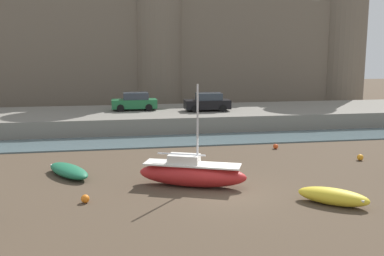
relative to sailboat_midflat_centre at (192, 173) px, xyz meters
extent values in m
plane|color=#4C3D2D|center=(1.52, -1.29, -0.68)|extent=(160.00, 160.00, 0.00)
cube|color=slate|center=(1.52, 11.56, -0.63)|extent=(80.00, 4.50, 0.10)
cube|color=slate|center=(1.52, 18.81, 0.03)|extent=(57.48, 10.00, 1.42)
cube|color=#706354|center=(1.52, 30.43, 5.65)|extent=(45.48, 2.80, 12.66)
cylinder|color=#706354|center=(1.52, 30.43, 7.94)|extent=(5.73, 5.73, 17.25)
cylinder|color=#706354|center=(24.26, 30.43, 7.94)|extent=(5.73, 5.73, 17.25)
ellipsoid|color=red|center=(0.02, -0.01, -0.09)|extent=(5.68, 3.45, 1.19)
cube|color=silver|center=(0.02, -0.01, 0.47)|extent=(4.98, 3.00, 0.08)
cube|color=silver|center=(-0.36, 0.15, 0.73)|extent=(1.79, 1.45, 0.44)
cylinder|color=silver|center=(0.28, -0.12, 2.53)|extent=(0.10, 0.10, 4.03)
cylinder|color=silver|center=(-0.49, 0.21, 0.96)|extent=(2.34, 1.04, 0.08)
ellipsoid|color=#1E6B47|center=(-6.35, 2.99, -0.37)|extent=(3.02, 3.84, 0.63)
ellipsoid|color=#339266|center=(-6.35, 2.99, -0.31)|extent=(2.43, 3.12, 0.34)
cube|color=beige|center=(-6.20, 2.75, -0.27)|extent=(1.03, 0.74, 0.06)
cube|color=beige|center=(-7.10, 4.23, -0.29)|extent=(0.75, 0.60, 0.08)
ellipsoid|color=yellow|center=(5.77, -3.84, -0.31)|extent=(3.11, 2.88, 0.75)
ellipsoid|color=#F2F246|center=(5.77, -3.84, -0.25)|extent=(2.52, 2.32, 0.41)
cube|color=beige|center=(5.59, -3.69, -0.21)|extent=(0.75, 0.83, 0.06)
cube|color=beige|center=(6.71, -4.64, -0.23)|extent=(0.60, 0.63, 0.08)
sphere|color=#E04C1E|center=(7.37, 7.63, -0.50)|extent=(0.36, 0.36, 0.36)
sphere|color=orange|center=(-5.21, -1.66, -0.49)|extent=(0.39, 0.39, 0.39)
sphere|color=orange|center=(11.42, 3.49, -0.49)|extent=(0.39, 0.39, 0.39)
cube|color=black|center=(4.61, 17.83, 1.34)|extent=(4.11, 1.72, 0.80)
cube|color=#2D3842|center=(4.76, 17.83, 2.04)|extent=(2.26, 1.51, 0.64)
cylinder|color=black|center=(3.34, 16.99, 1.06)|extent=(0.64, 0.18, 0.64)
cylinder|color=black|center=(3.35, 18.69, 1.06)|extent=(0.64, 0.18, 0.64)
cylinder|color=black|center=(5.88, 16.98, 1.06)|extent=(0.64, 0.18, 0.64)
cylinder|color=black|center=(5.89, 18.68, 1.06)|extent=(0.64, 0.18, 0.64)
cube|color=#1E6638|center=(-1.88, 19.49, 1.34)|extent=(4.11, 1.72, 0.80)
cube|color=#2D3842|center=(-1.73, 19.49, 2.04)|extent=(2.26, 1.51, 0.64)
cylinder|color=black|center=(-3.16, 18.64, 1.06)|extent=(0.64, 0.18, 0.64)
cylinder|color=black|center=(-3.15, 20.34, 1.06)|extent=(0.64, 0.18, 0.64)
cylinder|color=black|center=(-0.62, 18.63, 1.06)|extent=(0.64, 0.18, 0.64)
cylinder|color=black|center=(-0.61, 20.33, 1.06)|extent=(0.64, 0.18, 0.64)
camera|label=1|loc=(-3.87, -21.74, 6.16)|focal=42.00mm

